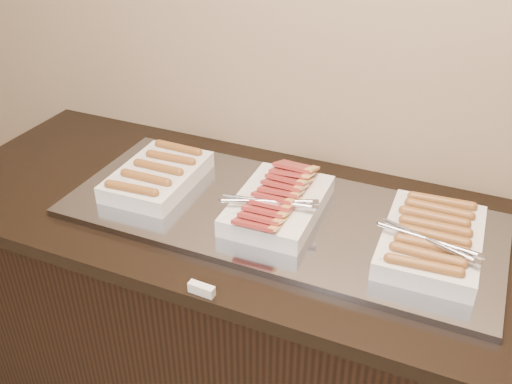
# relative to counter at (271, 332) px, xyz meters

# --- Properties ---
(counter) EXTENTS (2.06, 0.76, 0.90)m
(counter) POSITION_rel_counter_xyz_m (0.00, 0.00, 0.00)
(counter) COLOR black
(counter) RESTS_ON ground
(warming_tray) EXTENTS (1.20, 0.50, 0.02)m
(warming_tray) POSITION_rel_counter_xyz_m (0.02, 0.00, 0.46)
(warming_tray) COLOR gray
(warming_tray) RESTS_ON counter
(dish_left) EXTENTS (0.23, 0.33, 0.07)m
(dish_left) POSITION_rel_counter_xyz_m (-0.37, -0.00, 0.50)
(dish_left) COLOR silver
(dish_left) RESTS_ON warming_tray
(dish_center) EXTENTS (0.27, 0.36, 0.10)m
(dish_center) POSITION_rel_counter_xyz_m (0.01, -0.00, 0.50)
(dish_center) COLOR silver
(dish_center) RESTS_ON warming_tray
(dish_right) EXTENTS (0.27, 0.36, 0.08)m
(dish_right) POSITION_rel_counter_xyz_m (0.43, -0.00, 0.50)
(dish_right) COLOR silver
(dish_right) RESTS_ON warming_tray
(label_holder) EXTENTS (0.07, 0.02, 0.03)m
(label_holder) POSITION_rel_counter_xyz_m (-0.03, -0.36, 0.46)
(label_holder) COLOR silver
(label_holder) RESTS_ON counter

